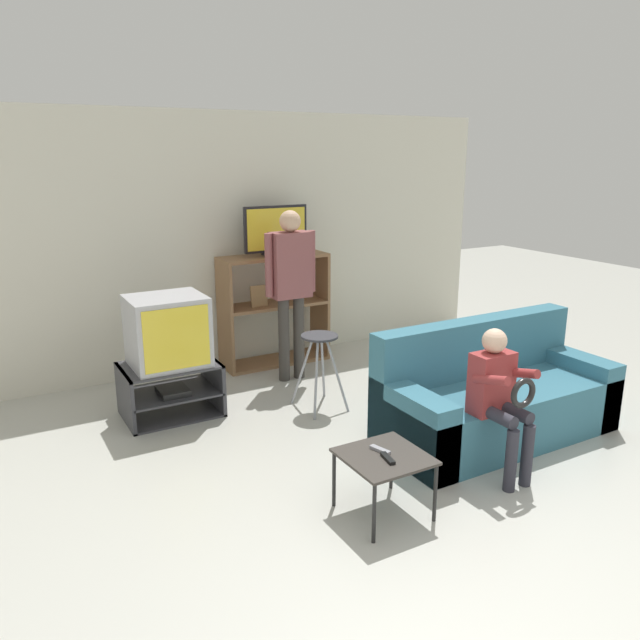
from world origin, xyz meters
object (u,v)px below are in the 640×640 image
object	(u,v)px
tv_stand	(171,390)
folding_stool	(320,351)
television_flat	(276,232)
snack_table	(384,461)
television_main	(167,331)
person_standing_adult	(291,279)
couch	(494,399)
person_seated_child	(499,392)
remote_control_white	(380,450)
remote_control_black	(388,458)
media_shelf	(274,309)

from	to	relation	value
tv_stand	folding_stool	bearing A→B (deg)	-22.51
television_flat	snack_table	distance (m)	3.20
television_main	person_standing_adult	distance (m)	1.36
couch	person_seated_child	world-z (taller)	person_seated_child
snack_table	remote_control_white	xyz separation A→B (m)	(0.01, 0.06, 0.05)
couch	person_standing_adult	bearing A→B (deg)	112.87
snack_table	person_seated_child	distance (m)	1.00
folding_stool	remote_control_white	bearing A→B (deg)	-106.55
remote_control_black	couch	bearing A→B (deg)	31.30
couch	person_seated_child	xyz separation A→B (m)	(-0.45, -0.47, 0.31)
folding_stool	media_shelf	bearing A→B (deg)	81.76
snack_table	couch	xyz separation A→B (m)	(1.42, 0.50, -0.05)
remote_control_black	person_seated_child	world-z (taller)	person_seated_child
television_main	couch	xyz separation A→B (m)	(2.12, -1.66, -0.45)
remote_control_white	couch	size ratio (longest dim) A/B	0.07
remote_control_white	television_flat	bearing A→B (deg)	61.02
snack_table	media_shelf	bearing A→B (deg)	77.22
snack_table	person_seated_child	xyz separation A→B (m)	(0.97, 0.03, 0.26)
folding_stool	person_standing_adult	world-z (taller)	person_standing_adult
television_flat	remote_control_white	world-z (taller)	television_flat
snack_table	couch	size ratio (longest dim) A/B	0.26
snack_table	folding_stool	bearing A→B (deg)	73.77
remote_control_white	tv_stand	bearing A→B (deg)	93.22
person_standing_adult	television_main	bearing A→B (deg)	-167.99
television_main	couch	distance (m)	2.72
tv_stand	television_flat	distance (m)	2.00
television_main	person_seated_child	xyz separation A→B (m)	(1.67, -2.13, -0.13)
television_main	media_shelf	distance (m)	1.60
tv_stand	television_flat	size ratio (longest dim) A/B	1.15
person_seated_child	television_main	bearing A→B (deg)	128.10
tv_stand	media_shelf	world-z (taller)	media_shelf
television_flat	remote_control_black	size ratio (longest dim) A/B	4.83
tv_stand	person_standing_adult	world-z (taller)	person_standing_adult
tv_stand	television_main	xyz separation A→B (m)	(0.01, 0.00, 0.53)
television_flat	television_main	bearing A→B (deg)	-150.61
person_standing_adult	person_seated_child	bearing A→B (deg)	-81.34
television_main	person_standing_adult	bearing A→B (deg)	12.01
tv_stand	remote_control_black	size ratio (longest dim) A/B	5.54
television_main	snack_table	distance (m)	2.30
television_flat	couch	bearing A→B (deg)	-73.55
media_shelf	remote_control_white	xyz separation A→B (m)	(-0.67, -2.91, -0.19)
remote_control_white	person_seated_child	distance (m)	0.98
tv_stand	person_standing_adult	xyz separation A→B (m)	(1.31, 0.28, 0.79)
folding_stool	tv_stand	bearing A→B (deg)	157.49
remote_control_black	remote_control_white	size ratio (longest dim) A/B	1.00
media_shelf	television_flat	xyz separation A→B (m)	(0.02, -0.03, 0.81)
snack_table	remote_control_black	world-z (taller)	remote_control_black
remote_control_white	television_main	bearing A→B (deg)	93.08
remote_control_white	folding_stool	bearing A→B (deg)	57.91
remote_control_black	person_seated_child	size ratio (longest dim) A/B	0.14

